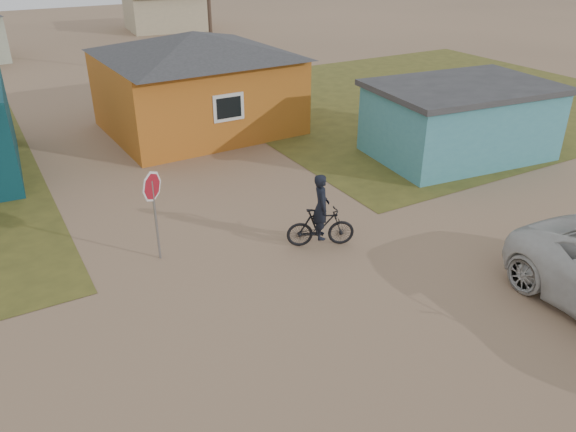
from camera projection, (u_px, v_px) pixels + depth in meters
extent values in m
plane|color=#957356|center=(344.00, 336.00, 11.39)|extent=(120.00, 120.00, 0.00)
cube|color=brown|center=(426.00, 97.00, 27.64)|extent=(20.00, 18.00, 0.00)
cube|color=#BB641C|center=(198.00, 93.00, 22.64)|extent=(7.21, 6.24, 3.00)
pyramid|color=#303032|center=(194.00, 43.00, 21.76)|extent=(7.72, 6.76, 0.90)
cube|color=silver|center=(229.00, 107.00, 20.23)|extent=(1.20, 0.06, 1.00)
cube|color=black|center=(229.00, 108.00, 20.21)|extent=(0.95, 0.04, 0.75)
cube|color=teal|center=(459.00, 123.00, 20.08)|extent=(6.39, 4.61, 2.40)
cube|color=#303032|center=(465.00, 87.00, 19.49)|extent=(6.71, 4.93, 0.20)
cube|color=tan|center=(165.00, 12.00, 46.11)|extent=(6.41, 5.50, 2.80)
cylinder|color=#4C382D|center=(209.00, 2.00, 29.46)|extent=(0.20, 0.20, 8.00)
cylinder|color=gray|center=(156.00, 221.00, 13.62)|extent=(0.06, 0.06, 2.11)
imported|color=black|center=(321.00, 227.00, 14.43)|extent=(1.81, 1.17, 1.06)
imported|color=black|center=(321.00, 206.00, 14.16)|extent=(0.64, 0.75, 1.74)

